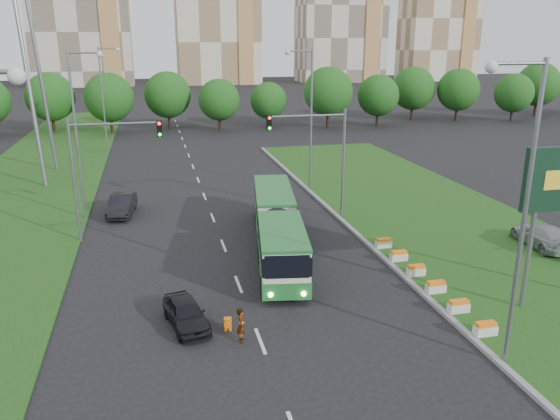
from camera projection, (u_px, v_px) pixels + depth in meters
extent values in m
plane|color=black|center=(292.00, 279.00, 30.05)|extent=(360.00, 360.00, 0.00)
cube|color=#1D4D16|center=(435.00, 218.00, 40.34)|extent=(14.00, 60.00, 0.15)
cube|color=gray|center=(346.00, 224.00, 38.80)|extent=(0.30, 60.00, 0.18)
cube|color=#1D4D16|center=(31.00, 186.00, 49.32)|extent=(12.00, 110.00, 0.10)
cylinder|color=slate|center=(528.00, 256.00, 25.85)|extent=(0.24, 0.24, 5.60)
cylinder|color=slate|center=(343.00, 164.00, 39.59)|extent=(0.20, 0.20, 8.00)
cylinder|color=slate|center=(308.00, 116.00, 37.92)|extent=(5.50, 0.14, 0.14)
cube|color=black|center=(269.00, 123.00, 37.43)|extent=(0.32, 0.32, 1.00)
cylinder|color=slate|center=(74.00, 182.00, 34.60)|extent=(0.20, 0.20, 8.00)
cylinder|color=slate|center=(114.00, 124.00, 34.15)|extent=(5.50, 0.14, 0.14)
cube|color=black|center=(159.00, 129.00, 34.87)|extent=(0.32, 0.32, 1.00)
cube|color=beige|center=(341.00, 6.00, 174.75)|extent=(27.00, 15.00, 47.00)
cube|color=beige|center=(439.00, 19.00, 183.49)|extent=(24.00, 14.00, 40.00)
cube|color=beige|center=(294.00, 251.00, 29.56)|extent=(2.37, 6.55, 2.56)
cube|color=beige|center=(263.00, 207.00, 37.36)|extent=(2.37, 7.97, 2.56)
cylinder|color=black|center=(278.00, 229.00, 33.14)|extent=(2.37, 1.19, 2.37)
cube|color=#1F6D2E|center=(294.00, 265.00, 29.81)|extent=(2.45, 6.59, 0.90)
cube|color=#1F6D2E|center=(263.00, 219.00, 37.62)|extent=(2.45, 8.02, 0.90)
cube|color=black|center=(294.00, 244.00, 29.43)|extent=(2.45, 6.59, 1.00)
cube|color=black|center=(263.00, 201.00, 37.24)|extent=(2.45, 8.02, 1.00)
imported|color=black|center=(186.00, 313.00, 24.91)|extent=(2.27, 4.02, 1.29)
imported|color=black|center=(122.00, 205.00, 41.09)|extent=(2.23, 4.84, 1.54)
imported|color=#9C9FA4|center=(543.00, 236.00, 34.22)|extent=(2.33, 5.04, 1.43)
imported|color=gray|center=(241.00, 325.00, 23.58)|extent=(0.47, 0.63, 1.57)
cube|color=orange|center=(228.00, 324.00, 24.67)|extent=(0.34, 0.29, 0.58)
cylinder|color=black|center=(228.00, 330.00, 24.60)|extent=(0.04, 0.13, 0.13)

